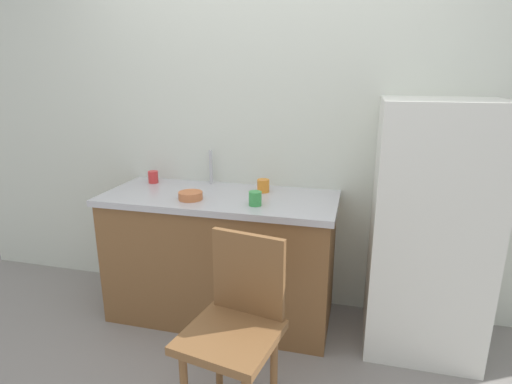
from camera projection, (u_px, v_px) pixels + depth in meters
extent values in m
cube|color=silver|center=(268.00, 129.00, 2.76)|extent=(4.80, 0.10, 2.46)
cube|color=brown|center=(221.00, 259.00, 2.71)|extent=(1.44, 0.60, 0.81)
cube|color=#B7B7BC|center=(220.00, 198.00, 2.60)|extent=(1.48, 0.64, 0.04)
cylinder|color=#B7B7BC|center=(211.00, 167.00, 2.83)|extent=(0.02, 0.02, 0.23)
cube|color=silver|center=(429.00, 229.00, 2.34)|extent=(0.63, 0.58, 1.46)
cylinder|color=brown|center=(219.00, 354.00, 2.06)|extent=(0.04, 0.04, 0.45)
cylinder|color=brown|center=(274.00, 372.00, 1.94)|extent=(0.04, 0.04, 0.45)
cube|color=brown|center=(230.00, 337.00, 1.80)|extent=(0.47, 0.47, 0.04)
cube|color=brown|center=(248.00, 274.00, 1.90)|extent=(0.36, 0.10, 0.40)
cylinder|color=#C67042|center=(191.00, 196.00, 2.49)|extent=(0.15, 0.15, 0.05)
cylinder|color=green|center=(255.00, 198.00, 2.37)|extent=(0.08, 0.08, 0.08)
cylinder|color=orange|center=(263.00, 186.00, 2.64)|extent=(0.08, 0.08, 0.08)
cylinder|color=red|center=(153.00, 177.00, 2.87)|extent=(0.07, 0.07, 0.08)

